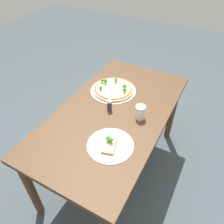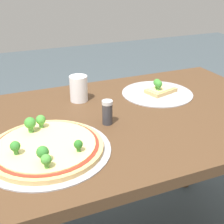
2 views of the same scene
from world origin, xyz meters
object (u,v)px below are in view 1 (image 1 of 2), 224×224
at_px(pizza_tray_whole, 113,89).
at_px(dining_table, 113,120).
at_px(drinking_cup, 140,112).
at_px(pizza_tray_slice, 110,145).
at_px(condiment_shaker, 109,105).

bearing_deg(pizza_tray_whole, dining_table, -151.59).
height_order(dining_table, drinking_cup, drinking_cup).
distance_m(pizza_tray_whole, pizza_tray_slice, 0.59).
bearing_deg(dining_table, drinking_cup, -82.03).
bearing_deg(condiment_shaker, pizza_tray_whole, 21.50).
distance_m(pizza_tray_slice, condiment_shaker, 0.34).
relative_size(pizza_tray_whole, pizza_tray_slice, 1.27).
bearing_deg(condiment_shaker, drinking_cup, -82.73).
bearing_deg(dining_table, pizza_tray_slice, -155.56).
distance_m(dining_table, drinking_cup, 0.24).
bearing_deg(condiment_shaker, dining_table, -86.97).
bearing_deg(pizza_tray_slice, dining_table, 24.44).
height_order(dining_table, pizza_tray_whole, pizza_tray_whole).
bearing_deg(pizza_tray_slice, pizza_tray_whole, 26.19).
distance_m(pizza_tray_slice, drinking_cup, 0.34).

